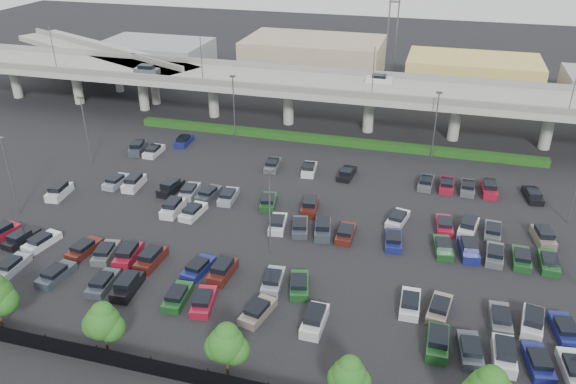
% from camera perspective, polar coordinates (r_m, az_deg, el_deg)
% --- Properties ---
extents(ground, '(280.00, 280.00, 0.00)m').
position_cam_1_polar(ground, '(69.48, 0.15, -2.66)').
color(ground, black).
extents(overpass, '(150.00, 13.00, 15.80)m').
position_cam_1_polar(overpass, '(95.57, 5.18, 10.37)').
color(overpass, gray).
rests_on(overpass, ground).
extents(on_ramp, '(50.93, 30.13, 8.80)m').
position_cam_1_polar(on_ramp, '(124.96, -18.45, 13.13)').
color(on_ramp, gray).
rests_on(on_ramp, ground).
extents(hedge, '(66.00, 1.60, 1.10)m').
position_cam_1_polar(hedge, '(91.18, 4.34, 5.26)').
color(hedge, '#123C11').
rests_on(hedge, ground).
extents(fence, '(70.00, 0.10, 2.00)m').
position_cam_1_polar(fence, '(48.01, -9.28, -18.01)').
color(fence, black).
rests_on(fence, ground).
extents(tree_row, '(65.07, 3.66, 5.94)m').
position_cam_1_polar(tree_row, '(46.92, -7.91, -14.77)').
color(tree_row, '#332316').
rests_on(tree_row, ground).
extents(parked_cars, '(63.13, 41.59, 1.67)m').
position_cam_1_polar(parked_cars, '(64.79, 0.04, -4.45)').
color(parked_cars, '#31373F').
rests_on(parked_cars, ground).
extents(light_poles, '(66.90, 48.38, 10.30)m').
position_cam_1_polar(light_poles, '(69.40, -2.70, 3.06)').
color(light_poles, '#515257').
rests_on(light_poles, ground).
extents(distant_buildings, '(138.00, 24.00, 9.00)m').
position_cam_1_polar(distant_buildings, '(123.81, 13.68, 12.13)').
color(distant_buildings, gray).
rests_on(distant_buildings, ground).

